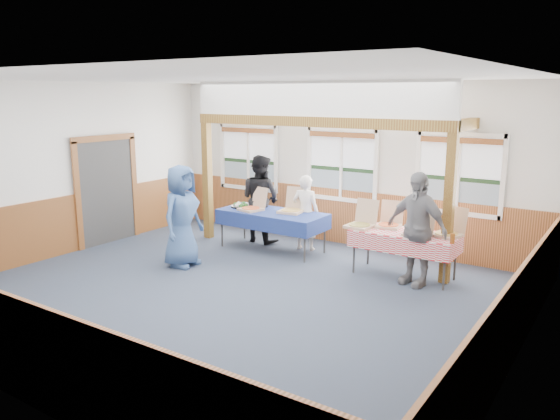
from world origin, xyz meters
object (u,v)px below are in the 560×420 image
object	(u,v)px
table_left	(272,214)
woman_black	(260,199)
table_right	(405,236)
woman_white	(306,213)
person_grey	(416,229)
man_blue	(182,216)

from	to	relation	value
table_left	woman_black	size ratio (longest dim) A/B	1.28
woman_black	table_right	bearing A→B (deg)	176.86
table_left	woman_white	world-z (taller)	woman_white
table_left	person_grey	xyz separation A→B (m)	(2.99, -0.34, 0.20)
table_left	man_blue	bearing A→B (deg)	-92.79
woman_white	person_grey	bearing A→B (deg)	152.24
woman_white	woman_black	size ratio (longest dim) A/B	0.82
woman_white	table_left	bearing A→B (deg)	24.92
table_left	man_blue	distance (m)	1.86
table_left	person_grey	world-z (taller)	person_grey
table_right	woman_black	size ratio (longest dim) A/B	1.03
table_left	woman_white	xyz separation A→B (m)	(0.52, 0.38, 0.03)
table_right	woman_black	distance (m)	3.31
man_blue	table_right	bearing A→B (deg)	-70.23
table_right	person_grey	distance (m)	0.43
woman_black	person_grey	xyz separation A→B (m)	(3.55, -0.73, 0.02)
table_left	person_grey	size ratio (longest dim) A/B	1.26
table_left	table_right	xyz separation A→B (m)	(2.70, -0.09, -0.01)
table_left	man_blue	size ratio (longest dim) A/B	1.27
table_left	table_right	bearing A→B (deg)	18.81
woman_white	woman_black	world-z (taller)	woman_black
woman_white	table_right	bearing A→B (deg)	156.46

